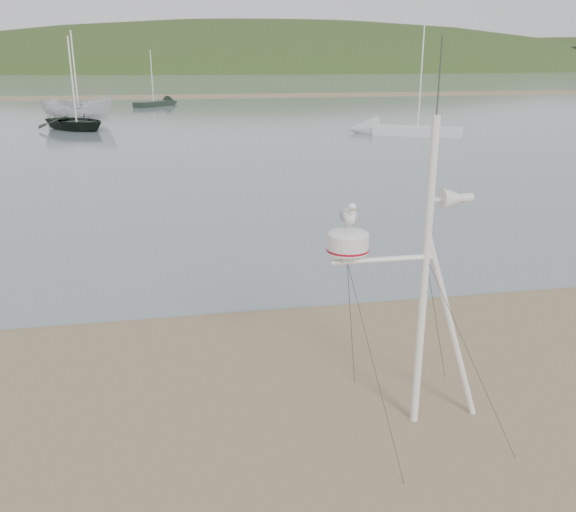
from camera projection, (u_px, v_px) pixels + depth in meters
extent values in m
plane|color=#7A6446|center=(77.00, 457.00, 7.36)|extent=(560.00, 560.00, 0.00)
cube|color=slate|center=(162.00, 79.00, 130.60)|extent=(560.00, 256.00, 0.04)
cube|color=#7A6446|center=(158.00, 97.00, 72.69)|extent=(560.00, 7.00, 0.07)
ellipsoid|color=#243716|center=(271.00, 127.00, 240.70)|extent=(400.00, 180.00, 80.00)
cube|color=beige|center=(41.00, 59.00, 182.77)|extent=(8.40, 6.30, 8.00)
cube|color=beige|center=(130.00, 59.00, 187.36)|extent=(8.40, 6.30, 8.00)
cube|color=beige|center=(214.00, 59.00, 191.95)|extent=(8.40, 6.30, 8.00)
cube|color=beige|center=(295.00, 59.00, 196.54)|extent=(8.40, 6.30, 8.00)
cube|color=beige|center=(372.00, 59.00, 201.13)|extent=(8.40, 6.30, 8.00)
cube|color=beige|center=(446.00, 59.00, 205.72)|extent=(8.40, 6.30, 8.00)
cube|color=beige|center=(516.00, 59.00, 210.31)|extent=(8.40, 6.30, 8.00)
cylinder|color=silver|center=(424.00, 280.00, 7.49)|extent=(0.10, 0.10, 3.97)
cylinder|color=silver|center=(452.00, 329.00, 7.78)|extent=(0.92, 0.08, 2.61)
cylinder|color=silver|center=(383.00, 260.00, 7.30)|extent=(1.29, 0.07, 0.07)
cylinder|color=#2D382D|center=(439.00, 78.00, 6.75)|extent=(0.02, 0.02, 0.89)
cube|color=silver|center=(347.00, 256.00, 7.20)|extent=(0.16, 0.16, 0.09)
cylinder|color=silver|center=(348.00, 243.00, 7.15)|extent=(0.50, 0.50, 0.22)
cylinder|color=#9F0B1F|center=(348.00, 249.00, 7.18)|extent=(0.51, 0.51, 0.02)
ellipsoid|color=silver|center=(348.00, 234.00, 7.12)|extent=(0.50, 0.50, 0.14)
cone|color=silver|center=(452.00, 198.00, 7.23)|extent=(0.26, 0.26, 0.26)
cylinder|color=silver|center=(466.00, 198.00, 7.26)|extent=(0.14, 0.11, 0.11)
cube|color=silver|center=(438.00, 199.00, 7.19)|extent=(0.20, 0.04, 0.04)
cylinder|color=tan|center=(346.00, 226.00, 7.08)|extent=(0.01, 0.01, 0.07)
cylinder|color=tan|center=(350.00, 226.00, 7.09)|extent=(0.01, 0.01, 0.07)
ellipsoid|color=white|center=(349.00, 216.00, 7.05)|extent=(0.17, 0.27, 0.20)
ellipsoid|color=#9FA1A7|center=(343.00, 216.00, 7.03)|extent=(0.05, 0.22, 0.13)
ellipsoid|color=#9FA1A7|center=(355.00, 216.00, 7.05)|extent=(0.05, 0.22, 0.13)
cone|color=white|center=(345.00, 215.00, 7.19)|extent=(0.09, 0.08, 0.09)
ellipsoid|color=white|center=(351.00, 211.00, 6.93)|extent=(0.08, 0.08, 0.12)
sphere|color=white|center=(352.00, 207.00, 6.89)|extent=(0.10, 0.10, 0.10)
cone|color=gold|center=(353.00, 209.00, 6.85)|extent=(0.02, 0.05, 0.02)
imported|color=black|center=(73.00, 91.00, 39.09)|extent=(3.30, 3.20, 4.99)
imported|color=silver|center=(76.00, 87.00, 43.02)|extent=(1.99, 1.94, 5.02)
cube|color=black|center=(154.00, 104.00, 58.50)|extent=(3.86, 4.02, 0.50)
cone|color=black|center=(173.00, 102.00, 60.68)|extent=(2.00, 2.00, 1.35)
cylinder|color=silver|center=(152.00, 76.00, 57.70)|extent=(0.08, 0.08, 4.64)
cube|color=silver|center=(418.00, 131.00, 37.14)|extent=(5.49, 3.98, 0.50)
cone|color=silver|center=(363.00, 129.00, 38.09)|extent=(2.44, 2.37, 1.70)
cylinder|color=silver|center=(421.00, 77.00, 36.15)|extent=(0.08, 0.08, 5.84)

